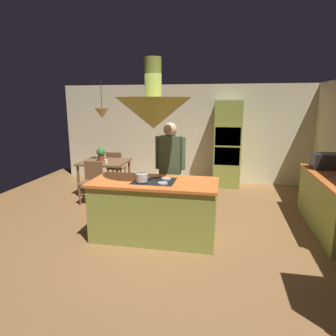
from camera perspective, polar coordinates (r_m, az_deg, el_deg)
name	(u,v)px	position (r m, az deg, el deg)	size (l,w,h in m)	color
ground	(158,231)	(5.08, -2.01, -12.02)	(8.16, 8.16, 0.00)	olive
wall_back	(186,134)	(8.06, 3.45, 6.57)	(6.80, 0.10, 2.55)	beige
kitchen_island	(154,209)	(4.72, -2.60, -7.86)	(1.95, 0.90, 0.94)	#939E42
counter_run_right	(334,204)	(5.65, 29.10, -5.96)	(0.73, 2.09, 0.92)	#939E42
oven_tower	(227,144)	(7.61, 11.28, 4.45)	(0.66, 0.62, 2.14)	#939E42
dining_table	(105,165)	(7.11, -12.03, 0.51)	(1.04, 0.95, 0.76)	brown
person_at_island	(170,165)	(5.21, 0.44, 0.52)	(0.53, 0.24, 1.77)	tan
range_hood	(153,111)	(4.43, -2.80, 10.80)	(1.10, 1.10, 1.00)	#939E42
pendant_light_over_table	(102,113)	(6.97, -12.48, 10.21)	(0.32, 0.32, 0.82)	#E0B266
chair_facing_island	(92,179)	(6.53, -14.32, -2.10)	(0.40, 0.40, 0.87)	brown
chair_by_back_wall	(115,166)	(7.77, -10.00, 0.42)	(0.40, 0.40, 0.87)	brown
potted_plant_on_table	(101,154)	(7.14, -12.68, 2.71)	(0.20, 0.20, 0.30)	#99382D
cup_on_table	(106,161)	(6.82, -11.77, 1.24)	(0.07, 0.07, 0.09)	white
microwave_on_counter	(326,161)	(6.08, 27.92, 1.16)	(0.46, 0.36, 0.28)	#232326
cooking_pot_on_cooktop	(142,177)	(4.48, -5.05, -1.81)	(0.18, 0.18, 0.12)	#B2B2B7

